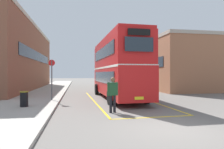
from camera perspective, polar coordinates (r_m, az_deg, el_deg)
The scene contains 10 objects.
ground_plane at distance 21.44m, azimuth -0.95°, elevation -5.05°, with size 135.60×135.60×0.00m, color #66605B.
sidewalk_left at distance 23.78m, azimuth -17.60°, elevation -4.37°, with size 4.00×57.60×0.14m, color #A39E93.
brick_building_left at distance 27.48m, azimuth -26.18°, elevation 4.25°, with size 5.93×22.37×7.81m.
depot_building_right at distance 27.32m, azimuth 17.11°, elevation 2.65°, with size 7.28×12.47×6.26m.
double_decker_bus at distance 16.23m, azimuth 1.47°, elevation 2.12°, with size 3.00×10.49×4.75m.
single_deck_bus at distance 33.06m, azimuth 2.76°, elevation -0.34°, with size 3.37×9.44×3.02m.
pedestrian_boarding at distance 10.31m, azimuth 0.19°, elevation -4.91°, with size 0.56×0.41×1.80m.
litter_bin at distance 12.37m, azimuth -23.51°, elevation -6.34°, with size 0.46×0.46×0.85m.
bus_stop_sign at distance 14.88m, azimuth -16.60°, elevation -0.34°, with size 0.44×0.09×2.83m.
bay_marking_yellow at distance 14.50m, azimuth 3.10°, elevation -7.59°, with size 4.54×12.55×0.01m.
Camera 1 is at (-3.32, -6.69, 1.99)m, focal length 32.46 mm.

